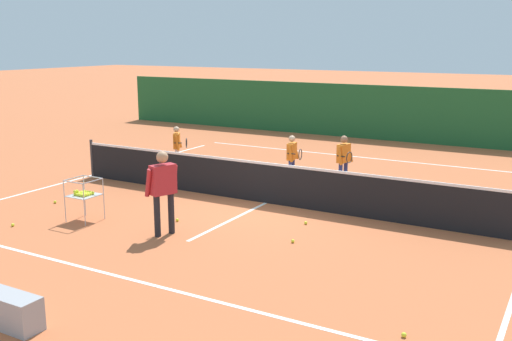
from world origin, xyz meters
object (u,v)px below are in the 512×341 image
at_px(tennis_ball_2, 177,220).
at_px(tennis_net, 266,182).
at_px(ball_cart, 84,194).
at_px(tennis_ball_4, 404,335).
at_px(tennis_ball_3, 293,241).
at_px(tennis_ball_5, 13,225).
at_px(student_2, 344,157).
at_px(tennis_ball_1, 306,223).
at_px(tennis_ball_0, 55,202).
at_px(instructor, 163,185).
at_px(student_1, 292,154).
at_px(student_0, 177,144).

bearing_deg(tennis_ball_2, tennis_net, 66.95).
bearing_deg(ball_cart, tennis_ball_4, -12.71).
distance_m(tennis_ball_3, tennis_ball_5, 5.77).
height_order(tennis_ball_2, tennis_ball_4, same).
relative_size(tennis_net, tennis_ball_2, 163.66).
distance_m(student_2, tennis_ball_1, 3.42).
relative_size(tennis_ball_0, tennis_ball_5, 1.00).
bearing_deg(tennis_ball_2, instructor, -69.32).
bearing_deg(tennis_ball_1, tennis_ball_5, -149.07).
distance_m(student_1, tennis_ball_5, 7.11).
height_order(student_0, student_2, student_2).
distance_m(tennis_net, instructor, 3.10).
relative_size(student_1, tennis_ball_5, 18.81).
bearing_deg(tennis_ball_0, tennis_ball_5, -69.42).
bearing_deg(student_0, tennis_net, -25.73).
relative_size(student_2, tennis_ball_5, 20.11).
bearing_deg(tennis_ball_4, ball_cart, 167.29).
xyz_separation_m(instructor, student_2, (1.67, 5.25, -0.18)).
bearing_deg(tennis_ball_3, student_2, 99.40).
height_order(tennis_ball_3, tennis_ball_5, same).
distance_m(instructor, tennis_ball_4, 5.60).
bearing_deg(student_2, tennis_ball_3, -80.60).
distance_m(student_2, ball_cart, 6.52).
distance_m(ball_cart, tennis_ball_5, 1.53).
xyz_separation_m(instructor, tennis_ball_0, (-3.65, 0.52, -0.97)).
xyz_separation_m(instructor, tennis_ball_5, (-3.03, -1.14, -0.97)).
distance_m(student_0, student_1, 3.67).
relative_size(tennis_ball_3, tennis_ball_4, 1.00).
distance_m(instructor, tennis_ball_2, 1.29).
height_order(tennis_net, tennis_ball_1, tennis_net).
distance_m(student_0, tennis_ball_2, 5.22).
distance_m(tennis_ball_4, tennis_ball_5, 8.28).
height_order(tennis_ball_1, tennis_ball_4, same).
distance_m(ball_cart, tennis_ball_1, 4.70).
bearing_deg(tennis_net, tennis_ball_2, -113.05).
distance_m(tennis_ball_3, tennis_ball_4, 3.81).
relative_size(tennis_ball_2, tennis_ball_5, 1.00).
relative_size(tennis_ball_0, tennis_ball_3, 1.00).
distance_m(instructor, tennis_ball_1, 3.05).
bearing_deg(tennis_net, tennis_ball_4, -45.82).
bearing_deg(tennis_ball_2, student_1, 82.51).
distance_m(tennis_net, tennis_ball_4, 6.62).
distance_m(tennis_net, tennis_ball_3, 2.86).
bearing_deg(instructor, student_0, 124.55).
bearing_deg(tennis_ball_2, tennis_ball_0, -175.25).
bearing_deg(student_2, tennis_ball_4, -62.98).
xyz_separation_m(student_1, tennis_ball_0, (-3.92, -4.59, -0.74)).
distance_m(instructor, tennis_ball_0, 3.82).
distance_m(tennis_ball_1, tennis_ball_4, 4.82).
bearing_deg(tennis_ball_4, instructor, 161.61).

